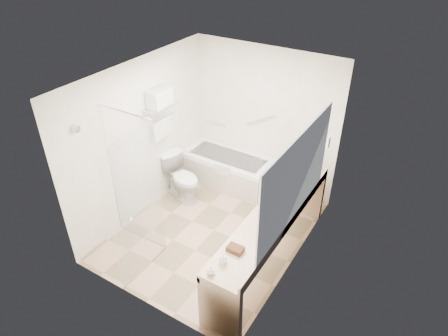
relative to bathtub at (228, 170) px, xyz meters
The scene contains 25 objects.
floor 1.36m from the bathtub, 68.05° to the right, with size 3.20×3.20×0.00m, color tan.
ceiling 2.59m from the bathtub, 68.05° to the right, with size 2.60×3.20×0.10m, color silver.
wall_back 1.15m from the bathtub, 35.84° to the left, with size 2.60×0.10×2.50m, color white.
wall_front 3.04m from the bathtub, 80.02° to the right, with size 2.60×0.10×2.50m, color white.
wall_left 1.77m from the bathtub, 122.86° to the right, with size 0.10×3.20×2.50m, color white.
wall_right 2.39m from the bathtub, 34.55° to the right, with size 0.10×3.20×2.50m, color white.
bathtub is the anchor object (origin of this frame).
grab_bar_short 0.87m from the bathtub, 144.55° to the left, with size 0.03×0.03×0.40m, color silver.
grab_bar_long 1.12m from the bathtub, 35.51° to the left, with size 0.03×0.03×0.60m, color silver.
shower_enclosure 2.31m from the bathtub, 93.47° to the right, with size 0.96×0.91×2.11m.
towel_shelf 1.85m from the bathtub, 127.02° to the right, with size 0.24×0.55×0.81m.
vanity_counter 2.09m from the bathtub, 42.35° to the right, with size 0.55×2.70×0.95m.
sink 1.92m from the bathtub, 32.47° to the right, with size 0.40×0.52×0.14m, color white.
faucet 2.07m from the bathtub, 30.20° to the right, with size 0.03×0.03×0.14m, color silver.
mirror 2.60m from the bathtub, 37.82° to the right, with size 0.02×2.00×1.20m, color silver.
hairdryer_unit 2.12m from the bathtub, ahead, with size 0.08×0.10×0.18m, color white.
toilet 0.89m from the bathtub, 120.64° to the right, with size 0.43×0.77×0.76m, color white.
amenity_basket 2.69m from the bathtub, 56.97° to the right, with size 0.19×0.13×0.06m, color #4D2C1B.
soap_bottle_a 2.87m from the bathtub, 60.02° to the right, with size 0.07×0.15×0.07m, color white.
soap_bottle_b 3.04m from the bathtub, 62.52° to the right, with size 0.10×0.12×0.10m, color white.
water_bottle_left 1.81m from the bathtub, 25.40° to the right, with size 0.05×0.05×0.18m.
water_bottle_mid 1.64m from the bathtub, 19.89° to the right, with size 0.07×0.07×0.22m.
water_bottle_right 1.54m from the bathtub, ahead, with size 0.05×0.05×0.17m.
drinking_glass_near 1.64m from the bathtub, 22.68° to the right, with size 0.06×0.06×0.08m, color silver.
drinking_glass_far 1.64m from the bathtub, 25.29° to the right, with size 0.08×0.08×0.10m, color silver.
Camera 1 is at (2.60, -3.93, 4.23)m, focal length 32.00 mm.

